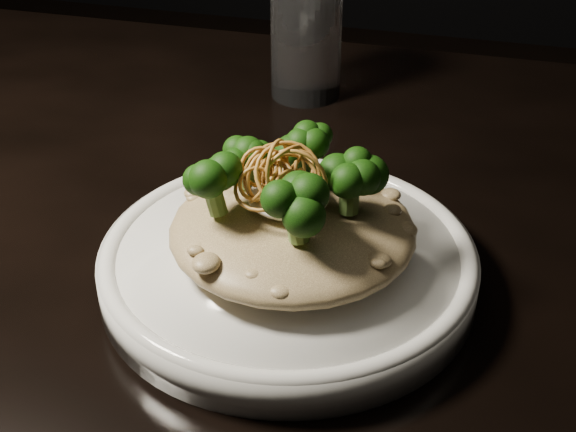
# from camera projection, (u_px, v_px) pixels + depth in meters

# --- Properties ---
(table) EXTENTS (1.10, 0.80, 0.75)m
(table) POSITION_uv_depth(u_px,v_px,m) (214.00, 296.00, 0.68)
(table) COLOR black
(table) RESTS_ON ground
(plate) EXTENTS (0.26, 0.26, 0.03)m
(plate) POSITION_uv_depth(u_px,v_px,m) (288.00, 266.00, 0.56)
(plate) COLOR silver
(plate) RESTS_ON table
(risotto) EXTENTS (0.17, 0.17, 0.04)m
(risotto) POSITION_uv_depth(u_px,v_px,m) (293.00, 229.00, 0.54)
(risotto) COLOR brown
(risotto) RESTS_ON plate
(broccoli) EXTENTS (0.11, 0.11, 0.04)m
(broccoli) POSITION_uv_depth(u_px,v_px,m) (282.00, 180.00, 0.52)
(broccoli) COLOR black
(broccoli) RESTS_ON risotto
(cheese) EXTENTS (0.05, 0.05, 0.02)m
(cheese) POSITION_uv_depth(u_px,v_px,m) (288.00, 197.00, 0.53)
(cheese) COLOR white
(cheese) RESTS_ON risotto
(shallots) EXTENTS (0.06, 0.06, 0.04)m
(shallots) POSITION_uv_depth(u_px,v_px,m) (280.00, 165.00, 0.51)
(shallots) COLOR #94541F
(shallots) RESTS_ON cheese
(drinking_glass) EXTENTS (0.08, 0.08, 0.12)m
(drinking_glass) POSITION_uv_depth(u_px,v_px,m) (306.00, 36.00, 0.80)
(drinking_glass) COLOR silver
(drinking_glass) RESTS_ON table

